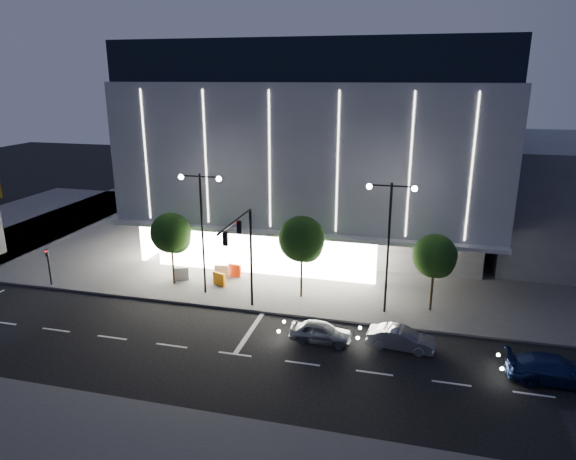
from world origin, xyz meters
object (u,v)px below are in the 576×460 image
(tree_right, at_px, (435,258))
(barrier_b, at_px, (182,274))
(tree_mid, at_px, (302,241))
(car_third, at_px, (556,370))
(tree_left, at_px, (171,235))
(street_lamp_east, at_px, (389,229))
(barrier_c, at_px, (234,270))
(street_lamp_west, at_px, (202,216))
(car_lead, at_px, (321,332))
(ped_signal_far, at_px, (49,263))
(barrier_a, at_px, (219,279))
(traffic_mast, at_px, (244,245))
(barrier_d, at_px, (222,271))
(car_second, at_px, (401,338))

(tree_right, distance_m, barrier_b, 19.07)
(tree_mid, bearing_deg, car_third, -24.74)
(tree_left, relative_size, barrier_b, 5.20)
(street_lamp_east, distance_m, tree_right, 3.81)
(street_lamp_east, distance_m, barrier_c, 13.59)
(car_third, bearing_deg, street_lamp_west, 73.00)
(street_lamp_east, bearing_deg, barrier_b, 173.30)
(car_lead, bearing_deg, ped_signal_far, 82.02)
(barrier_b, bearing_deg, car_third, -37.52)
(barrier_a, bearing_deg, tree_mid, 17.65)
(tree_right, bearing_deg, car_lead, -137.99)
(barrier_a, bearing_deg, barrier_b, -163.00)
(street_lamp_west, height_order, car_lead, street_lamp_west)
(tree_left, bearing_deg, car_lead, -25.03)
(car_lead, bearing_deg, traffic_mast, 69.47)
(barrier_a, distance_m, barrier_d, 1.58)
(barrier_a, distance_m, barrier_b, 3.26)
(barrier_c, bearing_deg, tree_left, -142.61)
(street_lamp_east, distance_m, barrier_b, 16.72)
(traffic_mast, xyz_separation_m, tree_left, (-6.97, 3.68, -0.99))
(street_lamp_west, relative_size, ped_signal_far, 3.00)
(barrier_b, bearing_deg, barrier_d, 3.36)
(tree_mid, bearing_deg, traffic_mast, -129.42)
(barrier_d, bearing_deg, traffic_mast, -63.34)
(car_third, height_order, barrier_c, car_third)
(car_lead, bearing_deg, tree_left, 65.76)
(ped_signal_far, bearing_deg, street_lamp_west, 7.13)
(ped_signal_far, distance_m, tree_left, 9.61)
(tree_mid, xyz_separation_m, car_second, (7.23, -5.48, -3.69))
(traffic_mast, xyz_separation_m, car_lead, (5.54, -2.16, -4.38))
(street_lamp_west, height_order, car_third, street_lamp_west)
(barrier_a, bearing_deg, traffic_mast, -28.00)
(traffic_mast, relative_size, street_lamp_west, 0.79)
(traffic_mast, bearing_deg, car_second, -9.96)
(ped_signal_far, distance_m, barrier_a, 12.93)
(street_lamp_east, height_order, barrier_d, street_lamp_east)
(street_lamp_west, distance_m, tree_mid, 7.28)
(ped_signal_far, bearing_deg, barrier_b, 19.90)
(barrier_a, height_order, barrier_c, same)
(car_third, relative_size, barrier_d, 4.47)
(traffic_mast, distance_m, car_second, 11.30)
(ped_signal_far, bearing_deg, tree_mid, 7.55)
(car_lead, relative_size, barrier_b, 3.44)
(tree_mid, xyz_separation_m, barrier_b, (-9.77, 0.83, -3.68))
(street_lamp_west, relative_size, barrier_a, 8.18)
(car_third, bearing_deg, car_second, 77.25)
(tree_left, height_order, barrier_a, tree_left)
(barrier_d, bearing_deg, ped_signal_far, -166.85)
(tree_left, distance_m, car_lead, 14.22)
(tree_mid, bearing_deg, street_lamp_east, -9.69)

